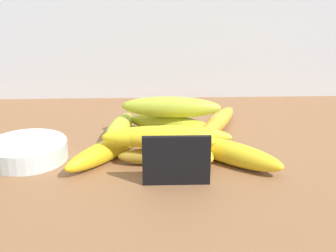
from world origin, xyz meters
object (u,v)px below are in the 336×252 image
object	(u,v)px
banana_2	(164,156)
banana_9	(166,139)
chalkboard_sign	(176,162)
banana_7	(189,134)
banana_0	(187,144)
banana_3	(106,151)
fruit_bowl	(27,151)
banana_1	(217,123)
banana_5	(119,129)
banana_4	(232,153)
banana_6	(171,124)
banana_8	(158,137)
banana_10	(171,107)

from	to	relation	value
banana_2	banana_9	world-z (taller)	banana_9
chalkboard_sign	banana_7	xyz separation A→B (cm)	(3.56, 18.51, -2.19)
banana_0	banana_3	xyz separation A→B (cm)	(-14.93, -2.45, -0.21)
banana_2	banana_9	xyz separation A→B (cm)	(0.40, -0.87, 3.57)
fruit_bowl	banana_1	world-z (taller)	banana_1
fruit_bowl	banana_5	distance (cm)	19.16
banana_4	banana_7	world-z (taller)	banana_4
banana_3	banana_5	distance (cm)	11.72
banana_6	banana_7	size ratio (longest dim) A/B	1.09
banana_9	banana_5	bearing A→B (deg)	122.72
banana_0	banana_4	xyz separation A→B (cm)	(7.68, -4.61, -0.02)
banana_9	banana_4	bearing A→B (deg)	3.15
banana_2	banana_8	size ratio (longest dim) A/B	0.81
banana_9	banana_0	bearing A→B (deg)	52.41
banana_7	banana_10	size ratio (longest dim) A/B	0.84
banana_3	banana_9	size ratio (longest dim) A/B	1.13
banana_8	banana_3	bearing A→B (deg)	171.47
banana_0	banana_4	world-z (taller)	same
banana_6	chalkboard_sign	bearing A→B (deg)	-90.04
banana_4	banana_8	xyz separation A→B (cm)	(-13.04, 0.72, 3.06)
banana_10	banana_5	bearing A→B (deg)	-175.33
banana_2	banana_3	xyz separation A→B (cm)	(-10.48, 1.93, 0.31)
banana_5	banana_6	size ratio (longest dim) A/B	0.90
fruit_bowl	banana_2	xyz separation A→B (cm)	(24.88, -3.03, -0.09)
banana_5	fruit_bowl	bearing A→B (deg)	-146.75
banana_2	banana_4	distance (cm)	12.14
banana_2	banana_3	size ratio (longest dim) A/B	0.83
fruit_bowl	banana_10	xyz separation A→B (cm)	(26.73, 11.38, 4.51)
banana_1	banana_6	size ratio (longest dim) A/B	1.10
fruit_bowl	banana_0	distance (cm)	29.36
banana_5	banana_1	bearing A→B (deg)	8.84
banana_3	banana_5	xyz separation A→B (cm)	(1.62, 11.61, 0.04)
banana_0	banana_5	world-z (taller)	banana_0
banana_10	banana_6	bearing A→B (deg)	88.26
banana_9	banana_10	distance (cm)	15.39
banana_7	banana_6	bearing A→B (deg)	127.40
banana_1	banana_0	bearing A→B (deg)	-120.69
banana_6	banana_4	bearing A→B (deg)	-56.82
chalkboard_sign	banana_1	world-z (taller)	chalkboard_sign
banana_3	banana_8	bearing A→B (deg)	-8.53
fruit_bowl	banana_5	world-z (taller)	banana_5
chalkboard_sign	banana_5	world-z (taller)	chalkboard_sign
banana_2	banana_3	distance (cm)	10.66
banana_8	banana_10	size ratio (longest dim) A/B	0.98
banana_1	banana_10	xyz separation A→B (cm)	(-9.93, -2.33, 4.38)
chalkboard_sign	banana_6	size ratio (longest dim) A/B	0.59
fruit_bowl	banana_9	world-z (taller)	banana_9
banana_0	banana_6	distance (cm)	11.35
banana_1	banana_3	world-z (taller)	banana_3
chalkboard_sign	banana_0	world-z (taller)	chalkboard_sign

